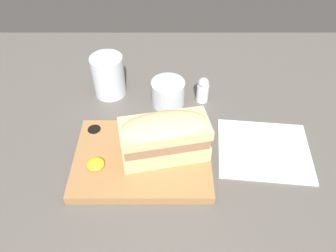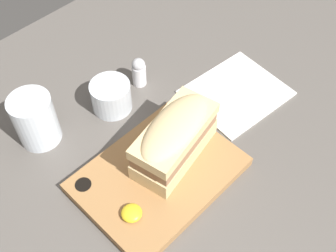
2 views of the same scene
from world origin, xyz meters
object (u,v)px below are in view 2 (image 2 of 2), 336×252
Objects in this scene: wine_glass at (111,97)px; napkin at (236,93)px; water_glass at (36,122)px; sandwich at (175,137)px; salt_shaker at (139,71)px; serving_board at (158,174)px.

wine_glass is 26.46cm from napkin.
napkin is (20.90, -16.00, -2.68)cm from wine_glass.
napkin is (35.82, -20.00, -4.40)cm from water_glass.
sandwich reaches higher than water_glass.
sandwich is 1.76× the size of water_glass.
salt_shaker reaches higher than napkin.
serving_board is 26.50cm from napkin.
wine_glass is (14.92, -4.00, -1.72)cm from water_glass.
sandwich is 21.84cm from salt_shaker.
water_glass is at bearing 122.41° from sandwich.
salt_shaker is at bearing -7.41° from water_glass.
wine_glass is at bearing 142.57° from napkin.
water_glass is 1.29× the size of wine_glass.
wine_glass is at bearing 87.95° from sandwich.
water_glass is 23.76cm from salt_shaker.
serving_board reaches higher than napkin.
napkin is 3.12× the size of salt_shaker.
sandwich is 2.28× the size of wine_glass.
wine_glass is at bearing 74.07° from serving_board.
salt_shaker reaches higher than wine_glass.
serving_board is 3.45× the size of wine_glass.
sandwich is at bearing -92.05° from wine_glass.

